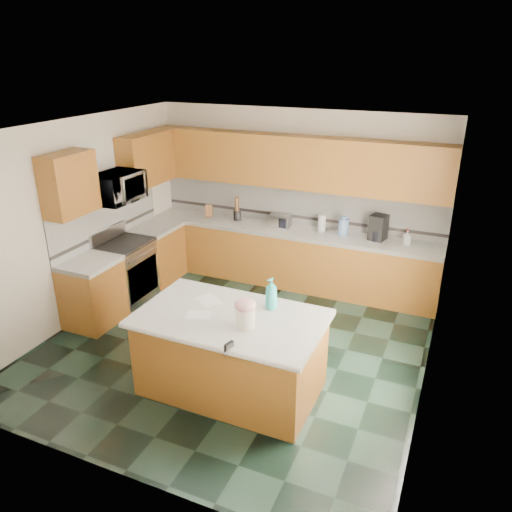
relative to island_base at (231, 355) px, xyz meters
The scene contains 52 objects.
floor 0.98m from the island_base, 113.92° to the left, with size 4.60×4.60×0.00m, color black.
ceiling 2.44m from the island_base, 113.92° to the left, with size 4.60×4.60×0.00m, color white.
wall_back 3.28m from the island_base, 96.53° to the left, with size 4.60×0.04×2.70m, color white.
wall_front 1.81m from the island_base, 103.32° to the right, with size 4.60×0.04×2.70m, color white.
wall_left 2.94m from the island_base, 163.22° to the left, with size 0.04×4.60×2.70m, color white.
wall_right 2.31m from the island_base, 22.37° to the left, with size 0.04×4.60×2.70m, color white.
back_base_cab 2.83m from the island_base, 97.27° to the left, with size 4.60×0.60×0.86m, color #4A270C.
back_countertop 2.87m from the island_base, 97.27° to the left, with size 4.60×0.64×0.06m, color white.
back_upper_cab 3.33m from the island_base, 96.94° to the left, with size 4.60×0.33×0.78m, color #4A270C.
back_backsplash 3.22m from the island_base, 96.60° to the left, with size 4.60×0.02×0.63m, color silver.
back_accent_band 3.17m from the island_base, 96.61° to the left, with size 4.60×0.01×0.05m, color black.
left_base_cab_rear 3.16m from the island_base, 138.35° to the left, with size 0.60×0.82×0.86m, color #4A270C.
left_counter_rear 3.19m from the island_base, 138.35° to the left, with size 0.64×0.82×0.06m, color white.
left_base_cab_front 2.43m from the island_base, 166.47° to the left, with size 0.60×0.72×0.86m, color #4A270C.
left_counter_front 2.47m from the island_base, 166.47° to the left, with size 0.64×0.72×0.06m, color white.
left_backsplash 3.08m from the island_base, 152.84° to the left, with size 0.02×2.30×0.63m, color silver.
left_accent_band 3.03m from the island_base, 152.79° to the left, with size 0.01×2.30×0.05m, color black.
left_upper_cab_rear 3.67m from the island_base, 138.16° to the left, with size 0.33×1.09×0.78m, color #4A270C.
left_upper_cab_front 2.97m from the island_base, 167.18° to the left, with size 0.33×0.72×0.78m, color #4A270C.
range_body 2.70m from the island_base, 151.00° to the left, with size 0.60×0.76×0.88m, color #B7B7BC.
range_oven_door 2.45m from the island_base, 147.70° to the left, with size 0.02×0.68×0.55m, color black.
range_cooktop 2.74m from the island_base, 151.00° to the left, with size 0.62×0.78×0.04m, color black.
range_handle 2.45m from the island_base, 147.32° to the left, with size 0.02×0.02×0.66m, color #B7B7BC.
range_backguard 2.99m from the island_base, 153.46° to the left, with size 0.06×0.76×0.18m, color #B7B7BC.
microwave 2.99m from the island_base, 151.00° to the left, with size 0.73×0.50×0.41m, color #B7B7BC.
island_base is the anchor object (origin of this frame).
island_top 0.46m from the island_base, 135.00° to the right, with size 1.95×1.16×0.06m, color white.
island_bullnose 0.74m from the island_base, 90.00° to the right, with size 0.06×0.06×1.95m, color white.
treat_jar 0.65m from the island_base, 30.13° to the right, with size 0.20×0.20×0.21m, color white.
treat_jar_lid 0.78m from the island_base, 30.13° to the right, with size 0.22×0.22×0.14m, color pink.
treat_jar_knob 0.82m from the island_base, 30.13° to the right, with size 0.02×0.02×0.07m, color tan.
treat_jar_knob_end_l 0.81m from the island_base, 34.47° to the right, with size 0.04×0.04×0.04m, color tan.
treat_jar_knob_end_r 0.83m from the island_base, 26.69° to the right, with size 0.04×0.04×0.04m, color tan.
soap_bottle_island 0.81m from the island_base, 44.00° to the left, with size 0.14×0.14×0.36m, color teal.
paper_sheet_a 0.59m from the island_base, 159.80° to the right, with size 0.26×0.19×0.00m, color white.
paper_sheet_b 0.66m from the island_base, 150.24° to the left, with size 0.29×0.21×0.00m, color white.
clamp_body 0.79m from the island_base, 65.21° to the right, with size 0.03×0.11×0.10m, color black.
clamp_handle 0.83m from the island_base, 67.54° to the right, with size 0.02×0.02×0.08m, color black.
knife_block 3.42m from the island_base, 122.07° to the left, with size 0.11×0.09×0.20m, color #472814.
utensil_crock 3.21m from the island_base, 114.01° to the left, with size 0.12×0.12×0.15m, color black.
utensil_bundle 3.25m from the island_base, 114.01° to the left, with size 0.07×0.07×0.23m, color #472814.
toaster_oven 2.97m from the island_base, 100.64° to the left, with size 0.33×0.22×0.19m, color #B7B7BC.
toaster_oven_door 2.87m from the island_base, 101.03° to the left, with size 0.29×0.01×0.15m, color black.
paper_towel 2.98m from the island_base, 87.46° to the left, with size 0.12×0.12×0.26m, color white.
paper_towel_base 2.95m from the island_base, 87.46° to the left, with size 0.17×0.17×0.01m, color #B7B7BC.
water_jug 2.97m from the island_base, 80.63° to the left, with size 0.16×0.16×0.26m, color #6184BC.
water_jug_neck 3.01m from the island_base, 80.63° to the left, with size 0.07×0.07×0.04m, color #6184BC.
coffee_maker 3.12m from the island_base, 71.25° to the left, with size 0.22×0.24×0.37m, color black.
coffee_carafe 3.05m from the island_base, 70.91° to the left, with size 0.15×0.15×0.15m, color black.
soap_bottle_back 3.24m from the island_base, 63.95° to the left, with size 0.09×0.09×0.20m, color white.
soap_back_cap 3.26m from the island_base, 63.95° to the left, with size 0.02×0.02×0.03m, color red.
window_light_proxy 2.29m from the island_base, 17.45° to the left, with size 0.02×1.40×1.10m, color white.
Camera 1 is at (2.41, -4.90, 3.50)m, focal length 35.00 mm.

